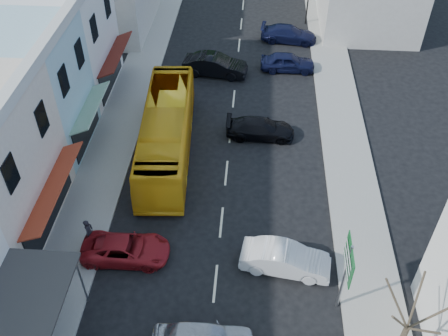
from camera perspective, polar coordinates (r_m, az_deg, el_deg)
ground at (r=25.02m, az=-1.00°, el=-13.03°), size 120.00×120.00×0.00m
sidewalk_left at (r=32.95m, az=-12.63°, el=2.53°), size 3.00×52.00×0.15m
sidewalk_right at (r=32.29m, az=13.92°, el=1.31°), size 3.00×52.00×0.15m
bus at (r=30.99m, az=-6.57°, el=4.01°), size 3.27×11.74×3.10m
car_white at (r=25.16m, az=7.04°, el=-10.36°), size 4.61×2.39×1.40m
car_red at (r=25.91m, az=-11.19°, el=-8.96°), size 4.63×1.98×1.40m
car_black_near at (r=32.69m, az=4.18°, el=4.61°), size 4.52×1.88×1.40m
car_navy_mid at (r=39.86m, az=7.28°, el=11.90°), size 4.40×1.81×1.40m
car_black_far at (r=39.01m, az=-1.02°, el=11.52°), size 4.58×2.31×1.40m
car_navy_far at (r=44.05m, az=7.42°, el=14.98°), size 4.67×2.30×1.40m
pedestrian_left at (r=26.66m, az=-15.17°, el=-7.00°), size 0.46×0.64×1.70m
direction_sign at (r=23.12m, az=13.56°, el=-12.13°), size 0.25×1.97×4.38m
street_tree at (r=21.24m, az=20.19°, el=-16.80°), size 3.10×3.10×6.35m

